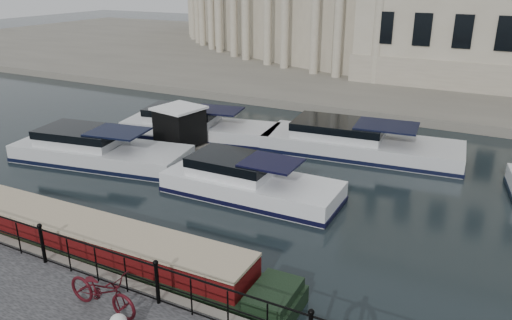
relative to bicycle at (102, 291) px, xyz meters
The scene contains 7 objects.
ground_plane 3.43m from the bicycle, 72.15° to the left, with size 160.00×160.00×0.00m, color black.
far_bank 42.11m from the bicycle, 88.65° to the left, with size 120.00×42.00×0.55m, color #6B665B.
railing 1.30m from the bicycle, 40.14° to the left, with size 24.14×0.14×1.22m.
bicycle is the anchor object (origin of this frame).
narrowboat 3.57m from the bicycle, 139.30° to the left, with size 13.38×2.06×1.49m.
harbour_hut 13.44m from the bicycle, 117.86° to the left, with size 3.18×2.80×2.17m.
cabin_cruisers 12.27m from the bicycle, 94.86° to the left, with size 27.81×10.60×1.99m.
Camera 1 is at (6.91, -10.27, 8.23)m, focal length 35.00 mm.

